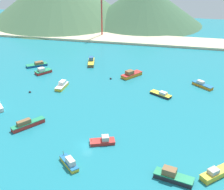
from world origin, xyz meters
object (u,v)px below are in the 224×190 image
Objects in this scene: fishing_boat_2 at (37,64)px; fishing_boat_9 at (161,94)px; fishing_boat_4 at (43,71)px; fishing_boat_12 at (131,74)px; fishing_boat_0 at (173,176)px; fishing_boat_10 at (91,62)px; fishing_boat_1 at (103,141)px; fishing_boat_6 at (215,173)px; fishing_boat_8 at (62,85)px; fishing_boat_14 at (69,163)px; fishing_boat_3 at (202,85)px; buoy_0 at (30,92)px; radio_tower at (102,7)px; fishing_boat_11 at (27,124)px; buoy_1 at (111,79)px.

fishing_boat_2 is 1.10× the size of fishing_boat_9.
fishing_boat_12 is at bearing 6.52° from fishing_boat_4.
fishing_boat_10 is at bearing 119.24° from fishing_boat_0.
fishing_boat_1 is 0.90× the size of fishing_boat_9.
fishing_boat_12 is (-29.11, 56.22, 0.09)m from fishing_boat_6.
fishing_boat_10 is at bearing 81.94° from fishing_boat_8.
fishing_boat_2 is 73.20m from fishing_boat_14.
fishing_boat_3 is 1.08× the size of fishing_boat_4.
buoy_0 is (-62.73, -18.89, -0.64)m from fishing_boat_3.
fishing_boat_8 is at bearing -98.06° from fishing_boat_10.
fishing_boat_1 is 0.22× the size of radio_tower.
fishing_boat_14 reaches higher than fishing_boat_1.
buoy_0 is (-34.36, -23.04, -0.83)m from fishing_boat_12.
fishing_boat_2 is 0.27× the size of radio_tower.
fishing_boat_12 is 60.05m from fishing_boat_14.
fishing_boat_14 is (-25.25, -0.28, -0.12)m from fishing_boat_0.
fishing_boat_14 is (-34.38, -55.60, 0.11)m from fishing_boat_3.
fishing_boat_1 is at bearing -50.22° from fishing_boat_2.
fishing_boat_4 is 0.77× the size of fishing_boat_12.
fishing_boat_11 reaches higher than fishing_boat_1.
fishing_boat_8 reaches higher than fishing_boat_2.
buoy_0 is (-9.96, 22.19, -0.82)m from fishing_boat_11.
fishing_boat_10 is 23.16m from fishing_boat_12.
fishing_boat_12 is (-19.24, 59.47, -0.04)m from fishing_boat_0.
fishing_boat_1 is 8.01× the size of buoy_0.
fishing_boat_10 is 10.85× the size of buoy_0.
fishing_boat_14 is at bearing -60.61° from fishing_boat_4.
fishing_boat_6 is at bearing -39.38° from fishing_boat_2.
buoy_0 is at bearing 127.68° from fishing_boat_14.
fishing_boat_0 reaches higher than fishing_boat_9.
fishing_boat_12 is 10.29× the size of buoy_1.
fishing_boat_14 is at bearing -117.76° from fishing_boat_1.
fishing_boat_11 is at bearing -88.81° from radio_tower.
fishing_boat_0 is 10.37× the size of buoy_0.
radio_tower reaches higher than buoy_1.
fishing_boat_11 is at bearing -141.78° from fishing_boat_9.
fishing_boat_8 is at bearing 33.12° from buoy_0.
fishing_boat_1 is at bearing 62.24° from fishing_boat_14.
fishing_boat_11 is (-43.64, 14.23, -0.05)m from fishing_boat_0.
fishing_boat_11 is 24.34m from buoy_0.
fishing_boat_0 reaches higher than fishing_boat_11.
fishing_boat_10 reaches higher than buoy_1.
fishing_boat_2 is at bearing 128.86° from fishing_boat_4.
fishing_boat_12 is (-28.36, 4.15, 0.20)m from fishing_boat_3.
fishing_boat_9 is at bearing 9.07° from buoy_0.
buoy_0 is (-47.84, -7.64, -0.47)m from fishing_boat_9.
fishing_boat_10 is at bearing 108.63° from fishing_boat_1.
fishing_boat_3 reaches higher than fishing_boat_2.
radio_tower is at bearing 97.74° from fishing_boat_10.
fishing_boat_4 reaches higher than fishing_boat_1.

